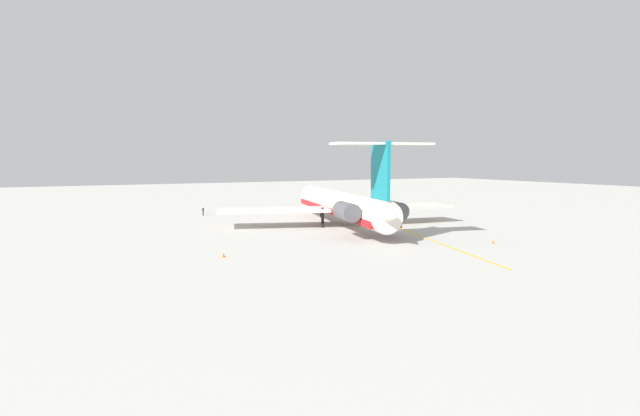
# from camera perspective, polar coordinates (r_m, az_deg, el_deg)

# --- Properties ---
(ground) EXTENTS (339.58, 339.58, 0.00)m
(ground) POSITION_cam_1_polar(r_m,az_deg,el_deg) (86.85, 5.92, -2.15)
(ground) COLOR #B7B5AD
(main_jetliner) EXTENTS (47.85, 42.64, 14.03)m
(main_jetliner) POSITION_cam_1_polar(r_m,az_deg,el_deg) (86.35, 2.60, 0.38)
(main_jetliner) COLOR silver
(main_jetliner) RESTS_ON ground
(ground_crew_near_nose) EXTENTS (0.40, 0.28, 1.73)m
(ground_crew_near_nose) POSITION_cam_1_polar(r_m,az_deg,el_deg) (113.35, 7.90, 0.19)
(ground_crew_near_nose) COLOR black
(ground_crew_near_nose) RESTS_ON ground
(ground_crew_near_tail) EXTENTS (0.29, 0.40, 1.80)m
(ground_crew_near_tail) POSITION_cam_1_polar(r_m,az_deg,el_deg) (106.36, -13.13, -0.23)
(ground_crew_near_tail) COLOR black
(ground_crew_near_tail) RESTS_ON ground
(safety_cone_nose) EXTENTS (0.40, 0.40, 0.55)m
(safety_cone_nose) POSITION_cam_1_polar(r_m,az_deg,el_deg) (73.49, 19.05, -3.63)
(safety_cone_nose) COLOR #EA590F
(safety_cone_nose) RESTS_ON ground
(safety_cone_wingtip) EXTENTS (0.40, 0.40, 0.55)m
(safety_cone_wingtip) POSITION_cam_1_polar(r_m,az_deg,el_deg) (61.11, -10.91, -5.24)
(safety_cone_wingtip) COLOR #EA590F
(safety_cone_wingtip) RESTS_ON ground
(taxiway_centreline) EXTENTS (78.07, 21.60, 0.01)m
(taxiway_centreline) POSITION_cam_1_polar(r_m,az_deg,el_deg) (92.98, 7.40, -1.66)
(taxiway_centreline) COLOR gold
(taxiway_centreline) RESTS_ON ground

